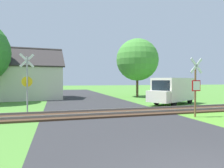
% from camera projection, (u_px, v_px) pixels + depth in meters
% --- Properties ---
extents(road_asphalt, '(7.72, 80.00, 0.01)m').
position_uv_depth(road_asphalt, '(170.00, 152.00, 5.64)').
color(road_asphalt, '#2D2D30').
rests_on(road_asphalt, ground).
extents(rail_track, '(60.00, 2.60, 0.22)m').
position_uv_depth(rail_track, '(109.00, 113.00, 12.04)').
color(rail_track, '#422D1E').
rests_on(rail_track, ground).
extents(stop_sign_near, '(0.87, 0.19, 3.28)m').
position_uv_depth(stop_sign_near, '(196.00, 85.00, 10.99)').
color(stop_sign_near, brown).
rests_on(stop_sign_near, ground).
extents(crossing_sign_far, '(0.85, 0.26, 3.70)m').
position_uv_depth(crossing_sign_far, '(27.00, 80.00, 12.22)').
color(crossing_sign_far, '#9E9EA5').
rests_on(crossing_sign_far, ground).
extents(house, '(9.15, 6.85, 5.70)m').
position_uv_depth(house, '(21.00, 81.00, 21.92)').
color(house, beige).
rests_on(house, ground).
extents(tree_right, '(5.21, 5.21, 7.22)m').
position_uv_depth(tree_right, '(137.00, 60.00, 24.72)').
color(tree_right, '#513823').
rests_on(tree_right, ground).
extents(mail_truck, '(5.18, 4.00, 2.24)m').
position_uv_depth(mail_truck, '(173.00, 90.00, 16.89)').
color(mail_truck, silver).
rests_on(mail_truck, ground).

